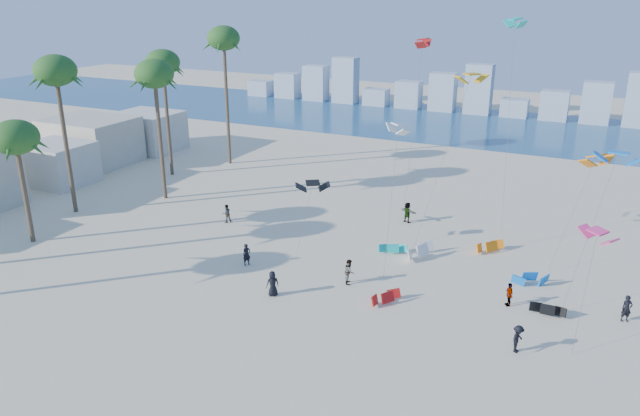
% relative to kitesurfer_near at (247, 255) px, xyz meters
% --- Properties ---
extents(ground, '(220.00, 220.00, 0.00)m').
position_rel_kitesurfer_near_xyz_m(ground, '(1.87, -12.94, -0.88)').
color(ground, beige).
rests_on(ground, ground).
extents(ocean, '(220.00, 220.00, 0.00)m').
position_rel_kitesurfer_near_xyz_m(ocean, '(1.87, 59.06, -0.87)').
color(ocean, navy).
rests_on(ocean, ground).
extents(kitesurfer_near, '(0.71, 0.76, 1.75)m').
position_rel_kitesurfer_near_xyz_m(kitesurfer_near, '(0.00, 0.00, 0.00)').
color(kitesurfer_near, black).
rests_on(kitesurfer_near, ground).
extents(kitesurfer_mid, '(0.99, 1.10, 1.87)m').
position_rel_kitesurfer_near_xyz_m(kitesurfer_mid, '(8.42, 0.60, 0.06)').
color(kitesurfer_mid, gray).
rests_on(kitesurfer_mid, ground).
extents(kitesurfers_far, '(34.21, 18.86, 1.92)m').
position_rel_kitesurfer_near_xyz_m(kitesurfers_far, '(10.79, 4.70, 0.03)').
color(kitesurfers_far, black).
rests_on(kitesurfers_far, ground).
extents(grounded_kites, '(15.08, 14.61, 1.05)m').
position_rel_kitesurfer_near_xyz_m(grounded_kites, '(15.12, 5.88, -0.43)').
color(grounded_kites, '#0EAAA4').
rests_on(grounded_kites, ground).
extents(flying_kites, '(24.55, 22.00, 18.56)m').
position_rel_kitesurfer_near_xyz_m(flying_kites, '(15.96, 10.40, 10.49)').
color(flying_kites, black).
rests_on(flying_kites, ground).
extents(palm_row, '(9.03, 44.80, 16.41)m').
position_rel_kitesurfer_near_xyz_m(palm_row, '(-19.29, 3.28, 10.93)').
color(palm_row, brown).
rests_on(palm_row, ground).
extents(beachfront_buildings, '(11.50, 43.00, 6.00)m').
position_rel_kitesurfer_near_xyz_m(beachfront_buildings, '(-31.83, 7.88, 1.80)').
color(beachfront_buildings, beige).
rests_on(beachfront_buildings, ground).
extents(distant_skyline, '(85.00, 3.00, 8.40)m').
position_rel_kitesurfer_near_xyz_m(distant_skyline, '(0.68, 69.06, 2.21)').
color(distant_skyline, '#9EADBF').
rests_on(distant_skyline, ground).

